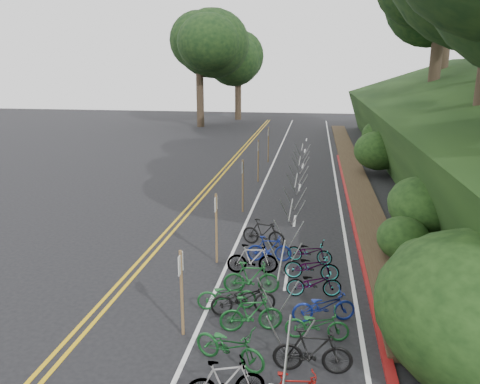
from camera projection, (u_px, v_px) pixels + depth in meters
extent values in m
plane|color=black|center=(153.00, 340.00, 11.76)|extent=(120.00, 120.00, 0.00)
cube|color=gold|center=(181.00, 215.00, 21.62)|extent=(0.12, 80.00, 0.01)
cube|color=gold|center=(187.00, 215.00, 21.57)|extent=(0.12, 80.00, 0.01)
cube|color=silver|center=(248.00, 218.00, 21.14)|extent=(0.12, 80.00, 0.01)
cube|color=silver|center=(343.00, 223.00, 20.50)|extent=(0.12, 80.00, 0.01)
cube|color=silver|center=(286.00, 279.00, 15.10)|extent=(0.10, 1.60, 0.01)
cube|color=silver|center=(295.00, 221.00, 20.82)|extent=(0.10, 1.60, 0.01)
cube|color=silver|center=(300.00, 187.00, 26.54)|extent=(0.10, 1.60, 0.01)
cube|color=silver|center=(303.00, 166.00, 32.26)|extent=(0.10, 1.60, 0.01)
cube|color=silver|center=(305.00, 151.00, 37.98)|extent=(0.10, 1.60, 0.01)
cube|color=silver|center=(306.00, 140.00, 43.70)|extent=(0.10, 1.60, 0.01)
cube|color=maroon|center=(351.00, 209.00, 22.32)|extent=(0.25, 28.00, 0.10)
cube|color=black|center=(467.00, 128.00, 29.95)|extent=(12.32, 44.00, 9.11)
cube|color=#382819|center=(352.00, 166.00, 31.74)|extent=(1.40, 44.00, 0.16)
ellipsoid|color=#284C19|center=(430.00, 271.00, 13.25)|extent=(2.00, 2.80, 1.60)
ellipsoid|color=#284C19|center=(423.00, 205.00, 17.77)|extent=(2.60, 3.64, 2.08)
ellipsoid|color=#284C19|center=(423.00, 164.00, 23.19)|extent=(2.20, 3.08, 1.76)
ellipsoid|color=#284C19|center=(378.00, 150.00, 29.23)|extent=(3.00, 4.20, 2.40)
ellipsoid|color=#284C19|center=(378.00, 135.00, 34.80)|extent=(2.40, 3.36, 1.92)
ellipsoid|color=#284C19|center=(389.00, 120.00, 38.24)|extent=(2.80, 3.92, 2.24)
ellipsoid|color=#284C19|center=(403.00, 238.00, 16.18)|extent=(1.80, 2.52, 1.44)
ellipsoid|color=#284C19|center=(424.00, 140.00, 26.72)|extent=(3.20, 4.48, 2.56)
cylinder|color=#2D2319|center=(434.00, 74.00, 34.97)|extent=(0.85, 0.85, 6.52)
cylinder|color=#2D2319|center=(444.00, 60.00, 41.92)|extent=(0.90, 0.90, 7.45)
cylinder|color=#2D2319|center=(200.00, 100.00, 52.38)|extent=(0.82, 0.82, 6.05)
ellipsoid|color=black|center=(199.00, 48.00, 50.94)|extent=(8.27, 8.27, 7.86)
cylinder|color=#2D2319|center=(238.00, 97.00, 59.61)|extent=(0.80, 0.80, 5.59)
ellipsoid|color=black|center=(238.00, 57.00, 58.32)|extent=(7.24, 7.24, 6.88)
cylinder|color=gray|center=(287.00, 351.00, 9.41)|extent=(0.05, 2.83, 0.05)
cylinder|color=gray|center=(278.00, 338.00, 10.85)|extent=(0.57, 0.04, 1.11)
cylinder|color=gray|center=(302.00, 340.00, 10.76)|extent=(0.57, 0.04, 1.11)
cylinder|color=gray|center=(282.00, 258.00, 13.86)|extent=(0.05, 3.00, 0.05)
cylinder|color=gray|center=(267.00, 298.00, 12.72)|extent=(0.58, 0.04, 1.13)
cylinder|color=gray|center=(288.00, 299.00, 12.64)|extent=(0.58, 0.04, 1.13)
cylinder|color=gray|center=(276.00, 257.00, 15.39)|extent=(0.58, 0.04, 1.13)
cylinder|color=gray|center=(293.00, 259.00, 15.31)|extent=(0.58, 0.04, 1.13)
cylinder|color=gray|center=(291.00, 209.00, 18.63)|extent=(0.05, 3.00, 0.05)
cylinder|color=gray|center=(281.00, 234.00, 17.49)|extent=(0.58, 0.04, 1.13)
cylinder|color=gray|center=(296.00, 235.00, 17.40)|extent=(0.58, 0.04, 1.13)
cylinder|color=gray|center=(286.00, 212.00, 20.16)|extent=(0.58, 0.04, 1.13)
cylinder|color=gray|center=(299.00, 213.00, 20.07)|extent=(0.58, 0.04, 1.13)
cylinder|color=gray|center=(296.00, 180.00, 23.40)|extent=(0.05, 3.00, 0.05)
cylinder|color=gray|center=(289.00, 198.00, 22.25)|extent=(0.58, 0.04, 1.13)
cylinder|color=gray|center=(300.00, 199.00, 22.17)|extent=(0.58, 0.04, 1.13)
cylinder|color=gray|center=(292.00, 184.00, 24.92)|extent=(0.58, 0.04, 1.13)
cylinder|color=gray|center=(302.00, 185.00, 24.84)|extent=(0.58, 0.04, 1.13)
cylinder|color=gray|center=(300.00, 161.00, 28.16)|extent=(0.05, 3.00, 0.05)
cylinder|color=gray|center=(294.00, 175.00, 27.02)|extent=(0.58, 0.04, 1.13)
cylinder|color=gray|center=(303.00, 175.00, 26.94)|extent=(0.58, 0.04, 1.13)
cylinder|color=gray|center=(296.00, 165.00, 29.69)|extent=(0.58, 0.04, 1.13)
cylinder|color=gray|center=(305.00, 165.00, 29.61)|extent=(0.58, 0.04, 1.13)
cylinder|color=gray|center=(302.00, 147.00, 32.93)|extent=(0.05, 3.00, 0.05)
cylinder|color=gray|center=(297.00, 159.00, 31.79)|extent=(0.58, 0.04, 1.13)
cylinder|color=gray|center=(305.00, 159.00, 31.70)|extent=(0.58, 0.04, 1.13)
cylinder|color=gray|center=(299.00, 151.00, 34.46)|extent=(0.58, 0.04, 1.13)
cylinder|color=gray|center=(306.00, 152.00, 34.37)|extent=(0.58, 0.04, 1.13)
cylinder|color=brown|center=(182.00, 293.00, 11.72)|extent=(0.08, 0.08, 2.31)
cube|color=silver|center=(181.00, 264.00, 11.51)|extent=(0.02, 0.40, 0.50)
cylinder|color=brown|center=(216.00, 229.00, 16.11)|extent=(0.08, 0.08, 2.50)
cube|color=silver|center=(216.00, 204.00, 15.87)|extent=(0.02, 0.40, 0.50)
cylinder|color=brown|center=(243.00, 186.00, 21.83)|extent=(0.08, 0.08, 2.50)
cube|color=silver|center=(243.00, 167.00, 21.59)|extent=(0.02, 0.40, 0.50)
cylinder|color=brown|center=(258.00, 161.00, 27.55)|extent=(0.08, 0.08, 2.50)
cube|color=silver|center=(258.00, 146.00, 27.31)|extent=(0.02, 0.40, 0.50)
cylinder|color=brown|center=(268.00, 145.00, 33.27)|extent=(0.08, 0.08, 2.50)
cube|color=silver|center=(269.00, 132.00, 33.03)|extent=(0.02, 0.40, 0.50)
imported|color=#144C1E|center=(227.00, 295.00, 13.17)|extent=(0.95, 1.76, 0.88)
imported|color=slate|center=(226.00, 381.00, 9.47)|extent=(0.95, 1.70, 0.98)
imported|color=#144C1E|center=(230.00, 346.00, 10.69)|extent=(1.28, 1.95, 0.97)
imported|color=black|center=(313.00, 351.00, 10.40)|extent=(0.56, 1.80, 1.07)
imported|color=#144C1E|center=(251.00, 314.00, 12.05)|extent=(0.86, 1.72, 0.99)
imported|color=#144C1E|center=(317.00, 324.00, 11.70)|extent=(0.59, 1.62, 0.84)
imported|color=black|center=(243.00, 298.00, 12.90)|extent=(1.14, 1.92, 0.95)
imported|color=navy|center=(324.00, 306.00, 12.52)|extent=(1.06, 1.84, 0.91)
imported|color=#144C1E|center=(251.00, 278.00, 14.06)|extent=(0.68, 1.75, 1.02)
imported|color=slate|center=(314.00, 283.00, 13.90)|extent=(0.80, 1.71, 0.87)
imported|color=slate|center=(253.00, 259.00, 15.45)|extent=(0.69, 1.74, 1.02)
imported|color=slate|center=(312.00, 266.00, 14.99)|extent=(0.69, 1.78, 0.92)
imported|color=navy|center=(269.00, 249.00, 16.39)|extent=(0.59, 1.61, 0.94)
imported|color=slate|center=(310.00, 252.00, 16.28)|extent=(0.90, 1.68, 0.84)
imported|color=black|center=(264.00, 233.00, 17.80)|extent=(1.02, 1.84, 1.06)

